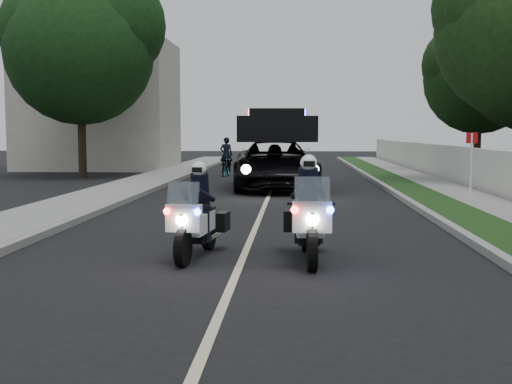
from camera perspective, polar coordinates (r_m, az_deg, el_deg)
ground at (r=9.75m, az=-1.61°, el=-6.89°), size 120.00×120.00×0.00m
curb_right at (r=19.86m, az=12.88°, el=-0.56°), size 0.20×60.00×0.15m
grass_verge at (r=19.99m, az=14.86°, el=-0.55°), size 1.20×60.00×0.16m
sidewalk_right at (r=20.29m, az=18.46°, el=-0.57°), size 1.40×60.00×0.16m
property_wall at (r=20.51m, az=21.21°, el=1.29°), size 0.22×60.00×1.50m
curb_left at (r=20.21m, az=-10.72°, el=-0.41°), size 0.20×60.00×0.15m
sidewalk_left at (r=20.51m, az=-13.70°, el=-0.38°), size 2.00×60.00×0.16m
building_far at (r=37.14m, az=-13.62°, el=7.39°), size 8.00×6.00×7.00m
lane_marking at (r=19.62m, az=0.98°, el=-0.70°), size 0.12×50.00×0.01m
police_moto_left at (r=10.78m, az=-5.18°, el=-5.73°), size 0.88×1.93×1.59m
police_moto_right at (r=10.54m, az=4.64°, el=-5.99°), size 0.78×2.03×1.71m
police_suv at (r=23.41m, az=1.70°, el=0.27°), size 3.33×6.48×3.06m
bicycle at (r=30.27m, az=-2.63°, el=1.41°), size 0.68×1.61×0.82m
cyclist at (r=30.27m, az=-2.63°, el=1.41°), size 0.63×0.46×1.61m
sign_post at (r=20.08m, az=18.32°, el=-0.84°), size 0.43×0.43×2.12m
tree_right_e at (r=34.15m, az=18.82°, el=1.58°), size 6.38×6.38×9.08m
tree_left_near at (r=30.10m, az=-14.99°, el=1.21°), size 8.60×8.60×10.95m
tree_left_far at (r=39.72m, az=-11.29°, el=2.25°), size 7.05×7.05×9.30m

